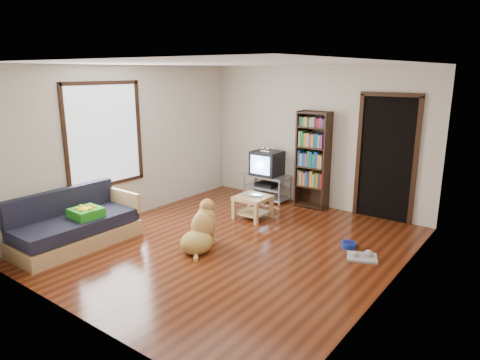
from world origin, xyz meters
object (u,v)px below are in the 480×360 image
Objects in this scene: laptop at (252,196)px; tv_stand at (267,186)px; dog_bowl at (349,245)px; dog at (201,231)px; coffee_table at (253,203)px; crt_tv at (268,163)px; grey_rag at (362,257)px; sofa at (76,228)px; green_cushion at (86,213)px; bookshelf at (313,155)px.

tv_stand is (-0.44, 1.14, -0.14)m from laptop.
tv_stand is at bearing 150.31° from dog_bowl.
dog is (-1.70, -1.32, 0.22)m from dog_bowl.
tv_stand reaches higher than coffee_table.
crt_tv reaches higher than laptop.
laptop is 1.23m from tv_stand.
grey_rag is 0.44× the size of tv_stand.
sofa is at bearing -104.93° from crt_tv.
tv_stand is at bearing 79.39° from green_cushion.
laptop is 0.60× the size of coffee_table.
green_cushion is at bearing -103.50° from crt_tv.
coffee_table is at bearing 168.03° from grey_rag.
dog reaches higher than green_cushion.
green_cushion is 0.28m from sofa.
dog is at bearing 34.15° from green_cushion.
sofa is (-1.92, -3.72, -0.74)m from bookshelf.
dog is at bearing -83.88° from coffee_table.
bookshelf reaches higher than dog_bowl.
dog_bowl is 0.38× the size of crt_tv.
coffee_table is (0.00, 0.03, -0.13)m from laptop.
green_cushion is at bearing -138.05° from laptop.
sofa is 1.87m from dog.
dog_bowl is 0.27× the size of dog.
dog is (0.16, -1.53, -0.02)m from coffee_table.
sofa reaches higher than grey_rag.
green_cushion is 1.21× the size of laptop.
dog_bowl is 0.12× the size of bookshelf.
grey_rag is at bearing 28.16° from dog.
dog_bowl is at bearing -46.07° from bookshelf.
coffee_table reaches higher than grey_rag.
laptop is (1.29, 2.38, -0.07)m from green_cushion.
dog_bowl is (3.16, 2.20, -0.45)m from green_cushion.
dog_bowl is (1.87, -0.18, -0.37)m from laptop.
laptop is at bearing 174.51° from dog_bowl.
dog_bowl is 0.39m from grey_rag.
dog_bowl is at bearing -6.40° from coffee_table.
dog is at bearing -97.17° from bookshelf.
green_cushion is at bearing -145.10° from dog_bowl.
sofa reaches higher than tv_stand.
grey_rag is 0.22× the size of sofa.
dog reaches higher than coffee_table.
tv_stand is 0.47m from crt_tv.
grey_rag is 0.69× the size of crt_tv.
coffee_table is at bearing 64.79° from green_cushion.
dog_bowl is 2.67m from tv_stand.
laptop reaches higher than coffee_table.
crt_tv is (0.85, 3.54, 0.26)m from green_cushion.
green_cushion is 0.69× the size of crt_tv.
tv_stand is 1.64× the size of coffee_table.
laptop is 1.28m from crt_tv.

